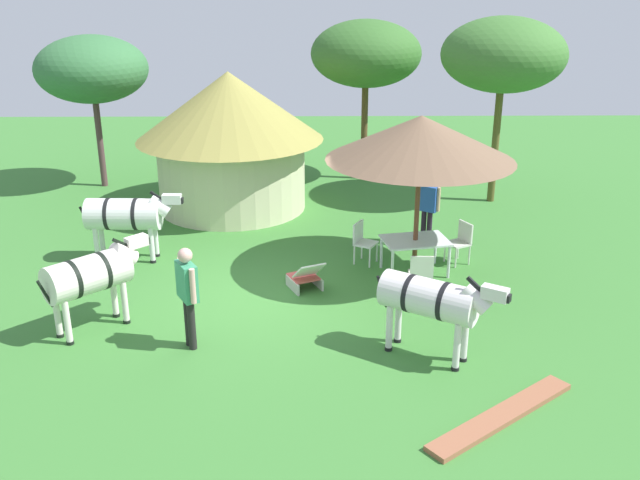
% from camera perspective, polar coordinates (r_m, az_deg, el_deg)
% --- Properties ---
extents(ground_plane, '(36.00, 36.00, 0.00)m').
position_cam_1_polar(ground_plane, '(13.77, -4.41, -4.46)').
color(ground_plane, '#3B7932').
extents(thatched_hut, '(4.79, 4.79, 3.56)m').
position_cam_1_polar(thatched_hut, '(18.39, -7.28, 8.53)').
color(thatched_hut, beige).
rests_on(thatched_hut, ground_plane).
extents(shade_umbrella, '(3.74, 3.74, 3.30)m').
position_cam_1_polar(shade_umbrella, '(13.96, 8.16, 8.18)').
color(shade_umbrella, brown).
rests_on(shade_umbrella, ground_plane).
extents(patio_dining_table, '(1.47, 1.13, 0.74)m').
position_cam_1_polar(patio_dining_table, '(14.60, 7.72, -0.27)').
color(patio_dining_table, silver).
rests_on(patio_dining_table, ground_plane).
extents(patio_chair_west_end, '(0.46, 0.44, 0.90)m').
position_cam_1_polar(patio_chair_west_end, '(13.55, 8.18, -2.63)').
color(patio_chair_west_end, silver).
rests_on(patio_chair_west_end, ground_plane).
extents(patio_chair_east_end, '(0.57, 0.58, 0.90)m').
position_cam_1_polar(patio_chair_east_end, '(15.33, 11.35, 0.02)').
color(patio_chair_east_end, silver).
rests_on(patio_chair_east_end, ground_plane).
extents(patio_chair_near_hut, '(0.58, 0.59, 0.90)m').
position_cam_1_polar(patio_chair_near_hut, '(15.06, 3.45, 0.03)').
color(patio_chair_near_hut, silver).
rests_on(patio_chair_near_hut, ground_plane).
extents(guest_beside_umbrella, '(0.50, 0.42, 1.64)m').
position_cam_1_polar(guest_beside_umbrella, '(16.07, 8.72, 2.94)').
color(guest_beside_umbrella, black).
rests_on(guest_beside_umbrella, ground_plane).
extents(standing_watcher, '(0.43, 0.56, 1.77)m').
position_cam_1_polar(standing_watcher, '(11.66, -10.69, -3.90)').
color(standing_watcher, black).
rests_on(standing_watcher, ground_plane).
extents(striped_lounge_chair, '(0.81, 0.94, 0.67)m').
position_cam_1_polar(striped_lounge_chair, '(13.87, -1.17, -3.01)').
color(striped_lounge_chair, '#D0534D').
rests_on(striped_lounge_chair, ground_plane).
extents(zebra_nearest_camera, '(1.94, 1.43, 1.57)m').
position_cam_1_polar(zebra_nearest_camera, '(11.33, 9.06, -4.81)').
color(zebra_nearest_camera, silver).
rests_on(zebra_nearest_camera, ground_plane).
extents(zebra_by_umbrella, '(1.66, 1.64, 1.57)m').
position_cam_1_polar(zebra_by_umbrella, '(12.67, -18.10, -2.73)').
color(zebra_by_umbrella, silver).
rests_on(zebra_by_umbrella, ground_plane).
extents(zebra_toward_hut, '(2.25, 0.72, 1.56)m').
position_cam_1_polar(zebra_toward_hut, '(15.59, -15.42, 1.98)').
color(zebra_toward_hut, silver).
rests_on(zebra_toward_hut, ground_plane).
extents(acacia_tree_right_background, '(3.18, 3.18, 4.86)m').
position_cam_1_polar(acacia_tree_right_background, '(19.09, 14.63, 14.29)').
color(acacia_tree_right_background, '#504B21').
rests_on(acacia_tree_right_background, ground_plane).
extents(acacia_tree_behind_hut, '(3.17, 3.17, 4.64)m').
position_cam_1_polar(acacia_tree_behind_hut, '(20.81, 3.75, 14.81)').
color(acacia_tree_behind_hut, '#513D21').
rests_on(acacia_tree_behind_hut, ground_plane).
extents(acacia_tree_far_lawn, '(3.09, 3.09, 4.28)m').
position_cam_1_polar(acacia_tree_far_lawn, '(20.99, -18.00, 13.01)').
color(acacia_tree_far_lawn, '#533939').
rests_on(acacia_tree_far_lawn, ground_plane).
extents(brick_patio_kerb, '(2.44, 1.99, 0.08)m').
position_cam_1_polar(brick_patio_kerb, '(10.53, 14.53, -13.60)').
color(brick_patio_kerb, '#975B3E').
rests_on(brick_patio_kerb, ground_plane).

